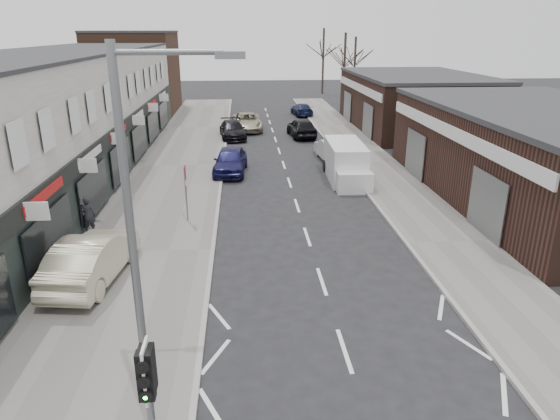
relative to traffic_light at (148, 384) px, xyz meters
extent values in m
plane|color=black|center=(4.40, 2.02, -2.41)|extent=(160.00, 160.00, 0.00)
cube|color=slate|center=(-2.35, 24.02, -2.35)|extent=(5.50, 64.00, 0.12)
cube|color=slate|center=(10.15, 24.02, -2.35)|extent=(3.50, 64.00, 0.12)
cube|color=silver|center=(-9.10, 21.52, 1.14)|extent=(8.00, 41.00, 7.10)
cube|color=#4A2E1F|center=(-9.10, 47.02, 1.59)|extent=(8.00, 10.00, 8.00)
cube|color=#331E17|center=(16.90, 16.02, -0.16)|extent=(10.00, 18.00, 4.50)
cube|color=#331E17|center=(16.90, 36.02, -0.16)|extent=(10.00, 16.00, 4.50)
cylinder|color=slate|center=(0.00, 0.02, -0.79)|extent=(0.12, 0.12, 3.00)
cube|color=silver|center=(0.00, 0.02, 0.26)|extent=(0.05, 0.55, 1.10)
cube|color=black|center=(0.00, -0.10, 0.26)|extent=(0.28, 0.22, 0.95)
sphere|color=#0CE533|center=(0.00, -0.22, -0.04)|extent=(0.18, 0.18, 0.18)
cube|color=black|center=(0.00, 0.14, 0.26)|extent=(0.26, 0.20, 0.90)
cylinder|color=slate|center=(-0.30, 1.22, 1.71)|extent=(0.16, 0.16, 8.00)
cylinder|color=slate|center=(0.60, 1.22, 5.51)|extent=(1.80, 0.10, 0.10)
cube|color=slate|center=(1.60, 1.22, 5.46)|extent=(0.50, 0.22, 0.12)
cylinder|color=slate|center=(-0.80, 14.02, -1.04)|extent=(0.07, 0.07, 2.50)
cube|color=white|center=(-0.75, 14.02, -0.44)|extent=(0.04, 0.45, 0.25)
cube|color=silver|center=(7.70, 20.60, -1.34)|extent=(2.11, 4.76, 2.14)
cube|color=silver|center=(7.70, 17.85, -1.86)|extent=(1.92, 0.89, 1.12)
cylinder|color=black|center=(6.83, 18.96, -2.06)|extent=(0.22, 0.71, 0.71)
cylinder|color=black|center=(8.57, 18.96, -2.06)|extent=(0.22, 0.71, 0.71)
cylinder|color=black|center=(6.83, 22.24, -2.06)|extent=(0.22, 0.71, 0.71)
cylinder|color=black|center=(8.57, 22.24, -2.06)|extent=(0.22, 0.71, 0.71)
imported|color=beige|center=(-3.47, 8.57, -1.48)|extent=(2.35, 5.13, 1.63)
imported|color=black|center=(-4.80, 12.85, -1.49)|extent=(0.64, 0.47, 1.61)
imported|color=#161646|center=(1.00, 22.31, -1.63)|extent=(2.23, 4.73, 1.57)
imported|color=black|center=(1.00, 32.80, -1.73)|extent=(2.40, 4.89, 1.37)
imported|color=#A29A82|center=(2.20, 36.11, -1.67)|extent=(2.69, 5.43, 1.48)
imported|color=silver|center=(7.68, 25.18, -1.71)|extent=(1.76, 4.36, 1.41)
imported|color=black|center=(6.60, 32.86, -1.63)|extent=(2.27, 4.74, 1.56)
imported|color=#12193A|center=(7.90, 43.74, -1.81)|extent=(2.11, 4.34, 1.22)
camera|label=1|loc=(1.76, -7.33, 5.84)|focal=32.00mm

